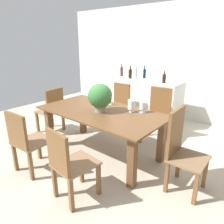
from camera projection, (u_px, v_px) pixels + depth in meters
ground_plane at (99, 155)px, 3.50m from camera, size 7.04×7.04×0.00m
back_wall at (173, 62)px, 4.97m from camera, size 6.40×0.10×2.60m
dining_table at (101, 119)px, 3.36m from camera, size 2.00×1.05×0.74m
chair_far_right at (158, 113)px, 3.88m from camera, size 0.47×0.50×0.99m
chair_far_left at (119, 104)px, 4.41m from camera, size 0.43×0.45×0.95m
chair_near_right at (68, 163)px, 2.37m from camera, size 0.45×0.50×0.91m
chair_foot_end at (181, 147)px, 2.58m from camera, size 0.44×0.48×1.04m
chair_near_left at (26, 139)px, 2.90m from camera, size 0.48×0.50×0.91m
chair_head_end at (52, 108)px, 4.19m from camera, size 0.46×0.49×0.91m
flower_centerpiece at (100, 97)px, 3.20m from camera, size 0.37×0.37×0.44m
crystal_vase_left at (131, 105)px, 3.22m from camera, size 0.11×0.11×0.19m
crystal_vase_center_near at (143, 106)px, 3.20m from camera, size 0.09×0.09×0.17m
wine_glass at (110, 98)px, 3.60m from camera, size 0.07×0.07×0.17m
kitchen_counter at (143, 100)px, 4.87m from camera, size 1.72×0.57×0.97m
wine_bottle_clear at (164, 78)px, 4.28m from camera, size 0.07×0.07×0.24m
wine_bottle_tall at (122, 71)px, 5.06m from camera, size 0.06×0.06×0.29m
wine_bottle_green at (136, 73)px, 4.73m from camera, size 0.07×0.07×0.30m
wine_bottle_amber at (130, 74)px, 4.77m from camera, size 0.08×0.08×0.28m
wine_bottle_dark at (144, 73)px, 4.81m from camera, size 0.06×0.06×0.28m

